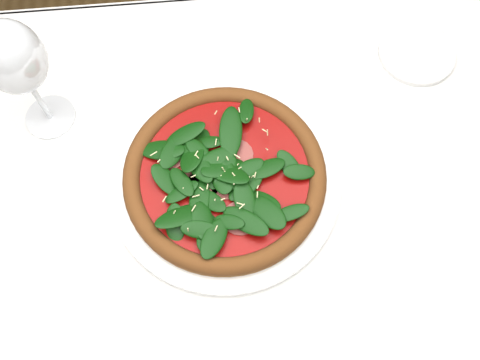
{
  "coord_description": "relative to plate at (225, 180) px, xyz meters",
  "views": [
    {
      "loc": [
        0.03,
        -0.3,
        1.52
      ],
      "look_at": [
        0.06,
        0.02,
        0.77
      ],
      "focal_mm": 40.0,
      "sensor_mm": 36.0,
      "label": 1
    }
  ],
  "objects": [
    {
      "name": "dining_table",
      "position": [
        -0.04,
        -0.03,
        -0.11
      ],
      "size": [
        1.21,
        0.81,
        0.75
      ],
      "color": "silver",
      "rests_on": "ground"
    },
    {
      "name": "pizza",
      "position": [
        -0.0,
        0.0,
        0.02
      ],
      "size": [
        0.36,
        0.36,
        0.04
      ],
      "rotation": [
        0.0,
        0.0,
        -0.16
      ],
      "color": "brown",
      "rests_on": "plate"
    },
    {
      "name": "wine_glass",
      "position": [
        -0.28,
        0.14,
        0.15
      ],
      "size": [
        0.09,
        0.09,
        0.22
      ],
      "color": "silver",
      "rests_on": "dining_table"
    },
    {
      "name": "plate",
      "position": [
        0.0,
        0.0,
        0.0
      ],
      "size": [
        0.36,
        0.36,
        0.02
      ],
      "color": "silver",
      "rests_on": "dining_table"
    },
    {
      "name": "saucer_far",
      "position": [
        0.35,
        0.21,
        -0.0
      ],
      "size": [
        0.13,
        0.13,
        0.01
      ],
      "color": "silver",
      "rests_on": "dining_table"
    },
    {
      "name": "ground",
      "position": [
        -0.04,
        -0.03,
        -0.76
      ],
      "size": [
        6.0,
        6.0,
        0.0
      ],
      "primitive_type": "plane",
      "color": "brown",
      "rests_on": "ground"
    }
  ]
}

